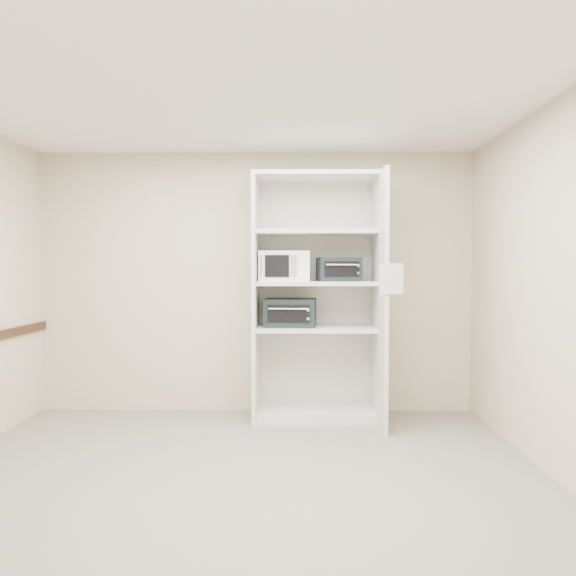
{
  "coord_description": "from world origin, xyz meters",
  "views": [
    {
      "loc": [
        0.41,
        -3.86,
        1.5
      ],
      "look_at": [
        0.35,
        1.26,
        1.32
      ],
      "focal_mm": 35.0,
      "sensor_mm": 36.0,
      "label": 1
    }
  ],
  "objects_px": {
    "microwave": "(284,266)",
    "toaster_oven_upper": "(339,269)",
    "shelving_unit": "(321,305)",
    "toaster_oven_lower": "(291,313)"
  },
  "relations": [
    {
      "from": "shelving_unit",
      "to": "toaster_oven_upper",
      "type": "relative_size",
      "value": 5.92
    },
    {
      "from": "shelving_unit",
      "to": "microwave",
      "type": "distance_m",
      "value": 0.53
    },
    {
      "from": "toaster_oven_lower",
      "to": "microwave",
      "type": "bearing_deg",
      "value": 146.7
    },
    {
      "from": "shelving_unit",
      "to": "toaster_oven_upper",
      "type": "distance_m",
      "value": 0.4
    },
    {
      "from": "microwave",
      "to": "toaster_oven_upper",
      "type": "relative_size",
      "value": 1.22
    },
    {
      "from": "toaster_oven_upper",
      "to": "toaster_oven_lower",
      "type": "bearing_deg",
      "value": 171.02
    },
    {
      "from": "shelving_unit",
      "to": "microwave",
      "type": "bearing_deg",
      "value": 171.73
    },
    {
      "from": "shelving_unit",
      "to": "microwave",
      "type": "xyz_separation_m",
      "value": [
        -0.36,
        0.05,
        0.39
      ]
    },
    {
      "from": "microwave",
      "to": "toaster_oven_upper",
      "type": "xyz_separation_m",
      "value": [
        0.54,
        -0.07,
        -0.03
      ]
    },
    {
      "from": "shelving_unit",
      "to": "microwave",
      "type": "height_order",
      "value": "shelving_unit"
    }
  ]
}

